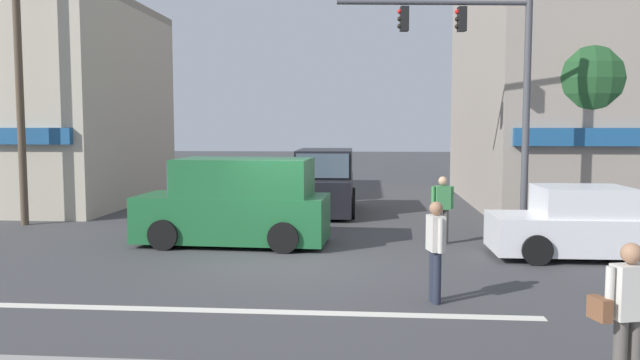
{
  "coord_description": "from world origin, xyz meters",
  "views": [
    {
      "loc": [
        1.88,
        -12.9,
        2.88
      ],
      "look_at": [
        0.63,
        2.0,
        1.6
      ],
      "focal_mm": 35.0,
      "sensor_mm": 36.0,
      "label": 1
    }
  ],
  "objects": [
    {
      "name": "ground_plane",
      "position": [
        0.0,
        0.0,
        0.0
      ],
      "size": [
        120.0,
        120.0,
        0.0
      ],
      "primitive_type": "plane",
      "color": "#3D3D3F"
    },
    {
      "name": "lane_marking_stripe",
      "position": [
        0.0,
        -3.5,
        0.0
      ],
      "size": [
        9.0,
        0.24,
        0.01
      ],
      "primitive_type": "cube",
      "color": "silver",
      "rests_on": "ground"
    },
    {
      "name": "building_right_corner",
      "position": [
        10.64,
        10.76,
        5.97
      ],
      "size": [
        10.22,
        12.0,
        11.95
      ],
      "color": "gray",
      "rests_on": "ground"
    },
    {
      "name": "street_tree",
      "position": [
        7.9,
        6.3,
        4.2
      ],
      "size": [
        3.36,
        3.36,
        5.91
      ],
      "color": "#4C3823",
      "rests_on": "ground"
    },
    {
      "name": "utility_pole_near_left",
      "position": [
        -8.3,
        4.47,
        4.3
      ],
      "size": [
        1.4,
        0.22,
        8.3
      ],
      "color": "brown",
      "rests_on": "ground"
    },
    {
      "name": "traffic_light_mast",
      "position": [
        4.78,
        3.2,
        4.18
      ],
      "size": [
        4.87,
        0.67,
        6.2
      ],
      "color": "#47474C",
      "rests_on": "ground"
    },
    {
      "name": "van_approaching_near",
      "position": [
        -1.41,
        1.98,
        1.01
      ],
      "size": [
        4.68,
        2.2,
        2.11
      ],
      "color": "#1E6033",
      "rests_on": "ground"
    },
    {
      "name": "van_crossing_leftbound",
      "position": [
        0.3,
        7.91,
        1.01
      ],
      "size": [
        2.12,
        4.64,
        2.11
      ],
      "color": "black",
      "rests_on": "ground"
    },
    {
      "name": "sedan_crossing_rightbound",
      "position": [
        6.55,
        1.08,
        0.71
      ],
      "size": [
        4.12,
        1.92,
        1.58
      ],
      "color": "silver",
      "rests_on": "ground"
    },
    {
      "name": "pedestrian_foreground_with_bag",
      "position": [
        4.56,
        -6.24,
        0.95
      ],
      "size": [
        0.69,
        0.36,
        1.67
      ],
      "color": "#4C4742",
      "rests_on": "ground"
    },
    {
      "name": "pedestrian_mid_crossing",
      "position": [
        2.92,
        -2.75,
        0.95
      ],
      "size": [
        0.3,
        0.56,
        1.67
      ],
      "color": "#232838",
      "rests_on": "ground"
    },
    {
      "name": "pedestrian_far_side",
      "position": [
        3.6,
        2.46,
        0.95
      ],
      "size": [
        0.56,
        0.3,
        1.67
      ],
      "color": "#4C4742",
      "rests_on": "ground"
    }
  ]
}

